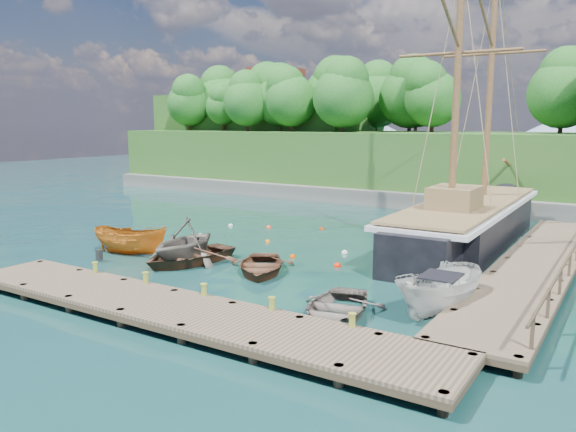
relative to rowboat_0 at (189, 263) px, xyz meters
The scene contains 25 objects.
ground 3.34m from the rowboat_0, ahead, with size 160.00×160.00×0.00m, color #163834.
dock_near 8.37m from the rowboat_0, 50.28° to the right, with size 20.00×3.20×1.10m.
dock_east 16.45m from the rowboat_0, 25.47° to the left, with size 3.20×24.00×1.10m.
bollard_0 5.07m from the rowboat_0, 97.45° to the right, with size 0.26×0.26×0.45m, color olive.
bollard_1 5.55m from the rowboat_0, 65.03° to the right, with size 0.26×0.26×0.45m, color olive.
bollard_2 7.34m from the rowboat_0, 43.28° to the right, with size 0.26×0.26×0.45m, color olive.
bollard_3 9.74m from the rowboat_0, 31.09° to the right, with size 0.26×0.26×0.45m, color olive.
bollard_4 12.41m from the rowboat_0, 23.92° to the right, with size 0.26×0.26×0.45m, color olive.
rowboat_0 is the anchor object (origin of this frame).
rowboat_1 0.43m from the rowboat_0, 155.91° to the left, with size 3.82×4.42×2.33m, color #60594F.
rowboat_2 4.03m from the rowboat_0, ahead, with size 3.07×4.30×0.89m, color #52301F.
rowboat_3 10.20m from the rowboat_0, 17.40° to the right, with size 3.17×4.44×0.92m, color #60554E.
motorboat_orange 3.91m from the rowboat_0, behind, with size 1.63×4.34×1.68m, color #BD6A19.
cabin_boat_white 12.77m from the rowboat_0, ahead, with size 1.80×4.79×1.85m, color beige.
schooner 15.86m from the rowboat_0, 49.08° to the left, with size 4.79×25.86×18.68m.
mooring_buoy_0 6.84m from the rowboat_0, 126.27° to the left, with size 0.29×0.29×0.29m, color silver.
mooring_buoy_1 6.18m from the rowboat_0, 85.19° to the left, with size 0.29×0.29×0.29m, color orange.
mooring_buoy_2 5.29m from the rowboat_0, 45.81° to the left, with size 0.33×0.33×0.33m, color #E14800.
mooring_buoy_3 8.18m from the rowboat_0, 47.01° to the left, with size 0.35×0.35×0.35m, color silver.
mooring_buoy_4 10.07m from the rowboat_0, 101.16° to the left, with size 0.34×0.34×0.34m, color #E3481F.
mooring_buoy_5 11.41m from the rowboat_0, 83.77° to the left, with size 0.28×0.28×0.28m, color #E83500.
mooring_buoy_6 10.13m from the rowboat_0, 116.35° to the left, with size 0.31×0.31×0.31m, color white.
mooring_buoy_7 7.32m from the rowboat_0, 27.52° to the left, with size 0.36×0.36×0.36m, color #F81F00.
headland 33.31m from the rowboat_0, 106.87° to the left, with size 51.00×19.31×12.90m.
distant_ridge 70.62m from the rowboat_0, 83.77° to the left, with size 117.00×40.00×10.00m.
Camera 1 is at (15.19, -20.18, 6.85)m, focal length 35.00 mm.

